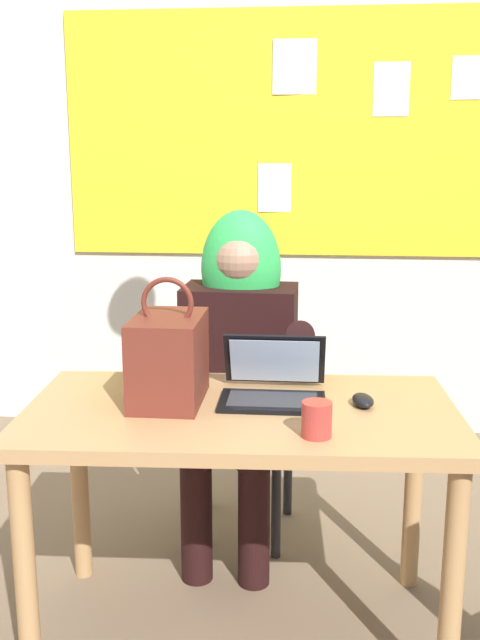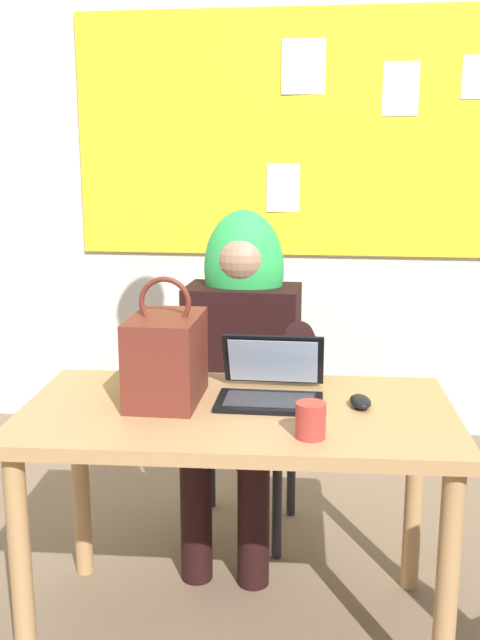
{
  "view_description": "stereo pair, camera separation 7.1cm",
  "coord_description": "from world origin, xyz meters",
  "px_view_note": "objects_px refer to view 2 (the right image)",
  "views": [
    {
      "loc": [
        0.05,
        -1.96,
        1.46
      ],
      "look_at": [
        -0.18,
        0.38,
        0.93
      ],
      "focal_mm": 41.25,
      "sensor_mm": 36.0,
      "label": 1
    },
    {
      "loc": [
        0.12,
        -1.96,
        1.46
      ],
      "look_at": [
        -0.18,
        0.38,
        0.93
      ],
      "focal_mm": 41.25,
      "sensor_mm": 36.0,
      "label": 2
    }
  ],
  "objects_px": {
    "person_costumed": "(240,352)",
    "computer_mouse": "(360,402)",
    "handbag": "(166,357)",
    "coffee_mug": "(311,420)",
    "desk_main": "(238,440)",
    "chair_at_desk": "(246,401)",
    "laptop": "(271,385)"
  },
  "relations": [
    {
      "from": "person_costumed",
      "to": "computer_mouse",
      "type": "bearing_deg",
      "value": 41.19
    },
    {
      "from": "chair_at_desk",
      "to": "handbag",
      "type": "relative_size",
      "value": 2.4
    },
    {
      "from": "laptop",
      "to": "handbag",
      "type": "xyz_separation_m",
      "value": [
        -0.31,
        -0.06,
        0.09
      ]
    },
    {
      "from": "chair_at_desk",
      "to": "laptop",
      "type": "distance_m",
      "value": 0.68
    },
    {
      "from": "handbag",
      "to": "coffee_mug",
      "type": "xyz_separation_m",
      "value": [
        0.44,
        -0.24,
        -0.09
      ]
    },
    {
      "from": "handbag",
      "to": "coffee_mug",
      "type": "distance_m",
      "value": 0.51
    },
    {
      "from": "desk_main",
      "to": "coffee_mug",
      "type": "height_order",
      "value": "coffee_mug"
    },
    {
      "from": "laptop",
      "to": "handbag",
      "type": "distance_m",
      "value": 0.33
    },
    {
      "from": "laptop",
      "to": "chair_at_desk",
      "type": "bearing_deg",
      "value": 103.07
    },
    {
      "from": "laptop",
      "to": "desk_main",
      "type": "bearing_deg",
      "value": -134.71
    },
    {
      "from": "laptop",
      "to": "coffee_mug",
      "type": "distance_m",
      "value": 0.32
    },
    {
      "from": "desk_main",
      "to": "handbag",
      "type": "height_order",
      "value": "handbag"
    },
    {
      "from": "handbag",
      "to": "coffee_mug",
      "type": "height_order",
      "value": "handbag"
    },
    {
      "from": "person_costumed",
      "to": "coffee_mug",
      "type": "xyz_separation_m",
      "value": [
        0.29,
        -0.78,
        0.04
      ]
    },
    {
      "from": "computer_mouse",
      "to": "chair_at_desk",
      "type": "bearing_deg",
      "value": 111.8
    },
    {
      "from": "person_costumed",
      "to": "coffee_mug",
      "type": "relative_size",
      "value": 13.25
    },
    {
      "from": "chair_at_desk",
      "to": "person_costumed",
      "type": "distance_m",
      "value": 0.27
    },
    {
      "from": "coffee_mug",
      "to": "computer_mouse",
      "type": "bearing_deg",
      "value": 61.63
    },
    {
      "from": "desk_main",
      "to": "handbag",
      "type": "distance_m",
      "value": 0.32
    },
    {
      "from": "computer_mouse",
      "to": "person_costumed",
      "type": "bearing_deg",
      "value": 118.41
    },
    {
      "from": "computer_mouse",
      "to": "coffee_mug",
      "type": "bearing_deg",
      "value": -128.96
    },
    {
      "from": "laptop",
      "to": "coffee_mug",
      "type": "xyz_separation_m",
      "value": [
        0.13,
        -0.3,
        0.0
      ]
    },
    {
      "from": "computer_mouse",
      "to": "coffee_mug",
      "type": "relative_size",
      "value": 1.09
    },
    {
      "from": "handbag",
      "to": "chair_at_desk",
      "type": "bearing_deg",
      "value": 76.39
    },
    {
      "from": "laptop",
      "to": "coffee_mug",
      "type": "bearing_deg",
      "value": -67.02
    },
    {
      "from": "desk_main",
      "to": "laptop",
      "type": "xyz_separation_m",
      "value": [
        0.09,
        0.09,
        0.15
      ]
    },
    {
      "from": "desk_main",
      "to": "handbag",
      "type": "xyz_separation_m",
      "value": [
        -0.22,
        0.04,
        0.24
      ]
    },
    {
      "from": "chair_at_desk",
      "to": "computer_mouse",
      "type": "relative_size",
      "value": 8.74
    },
    {
      "from": "desk_main",
      "to": "computer_mouse",
      "type": "bearing_deg",
      "value": 7.88
    },
    {
      "from": "laptop",
      "to": "coffee_mug",
      "type": "relative_size",
      "value": 3.33
    },
    {
      "from": "chair_at_desk",
      "to": "person_costumed",
      "type": "bearing_deg",
      "value": 0.88
    },
    {
      "from": "chair_at_desk",
      "to": "laptop",
      "type": "bearing_deg",
      "value": 19.02
    }
  ]
}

